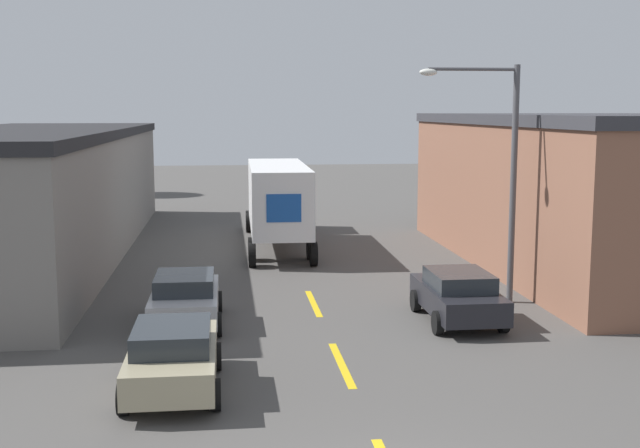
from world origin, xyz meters
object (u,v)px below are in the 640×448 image
parked_car_left_near (173,356)px  parked_car_left_far (185,298)px  street_lamp (501,164)px  semi_truck (276,196)px  parked_car_right_mid (458,295)px

parked_car_left_near → parked_car_left_far: size_ratio=1.00×
parked_car_left_far → street_lamp: (9.88, 1.59, 3.69)m
semi_truck → parked_car_left_near: bearing=-99.5°
parked_car_right_mid → street_lamp: street_lamp is taller
semi_truck → street_lamp: 13.79m
parked_car_right_mid → parked_car_left_near: bearing=-147.8°
parked_car_left_near → parked_car_right_mid: same height
street_lamp → parked_car_left_near: bearing=-144.1°
semi_truck → parked_car_left_far: 14.14m
semi_truck → parked_car_left_near: (-3.52, -19.17, -1.47)m
parked_car_left_far → parked_car_right_mid: same height
parked_car_left_far → parked_car_right_mid: 7.96m
semi_truck → parked_car_right_mid: semi_truck is taller
parked_car_left_far → street_lamp: 10.67m
semi_truck → parked_car_left_near: 19.55m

